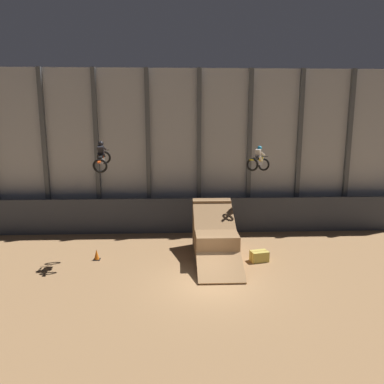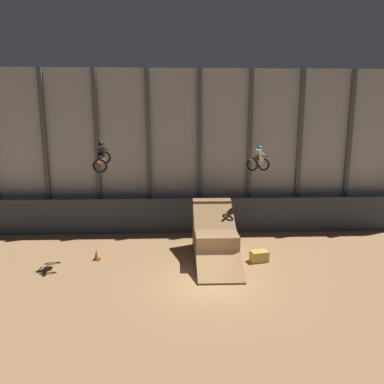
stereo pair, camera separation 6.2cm
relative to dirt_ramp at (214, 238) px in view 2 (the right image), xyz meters
name	(u,v)px [view 2 (the right image)]	position (x,y,z in m)	size (l,w,h in m)	color
ground_plane	(210,284)	(-0.53, -3.76, -0.99)	(60.00, 60.00, 0.00)	#9E754C
arena_back_wall	(199,151)	(-0.53, 5.42, 4.34)	(32.00, 0.40, 10.65)	#ADB2B7
lower_barrier	(200,215)	(-0.53, 4.24, 0.17)	(31.36, 0.20, 2.32)	#383D47
dirt_ramp	(214,238)	(0.00, 0.00, 0.00)	(2.23, 5.72, 2.94)	#966F48
rider_bike_left_air	(102,157)	(-5.87, -0.41, 4.51)	(0.79, 1.84, 1.59)	black
rider_bike_right_air	(258,161)	(2.63, 1.40, 4.11)	(1.57, 1.68, 1.51)	black
traffic_cone_near_ramp	(97,255)	(-6.37, -0.47, -0.71)	(0.36, 0.36, 0.58)	black
hay_bale_trackside	(259,256)	(2.30, -1.05, -0.71)	(1.01, 0.78, 0.57)	#CCB751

